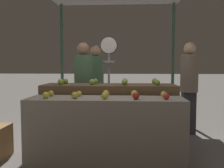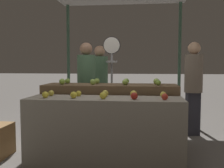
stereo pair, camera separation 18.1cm
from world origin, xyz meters
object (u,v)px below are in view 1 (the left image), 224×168
Objects in this scene: person_customer_left at (189,81)px; person_customer_right at (96,80)px; person_vendor_at_scale at (83,82)px; produce_scale at (109,64)px.

person_customer_right is (-1.72, 0.42, -0.02)m from person_customer_left.
person_vendor_at_scale is 0.99× the size of person_customer_left.
person_vendor_at_scale is 1.00× the size of person_customer_right.
produce_scale is at bearing 0.60° from person_customer_left.
person_customer_left reaches higher than person_customer_right.
produce_scale reaches higher than person_vendor_at_scale.
produce_scale reaches higher than person_customer_right.
person_vendor_at_scale is at bearing -0.08° from person_customer_left.
person_vendor_at_scale reaches higher than person_customer_right.
person_vendor_at_scale is 0.70m from person_customer_right.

